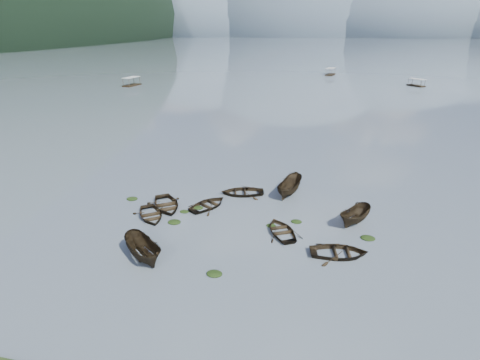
% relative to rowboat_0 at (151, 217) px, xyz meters
% --- Properties ---
extents(ground_plane, '(2400.00, 2400.00, 0.00)m').
position_rel_rowboat_0_xyz_m(ground_plane, '(7.32, -5.93, 0.00)').
color(ground_plane, '#545F69').
extents(haze_mtn_a, '(520.00, 520.00, 280.00)m').
position_rel_rowboat_0_xyz_m(haze_mtn_a, '(-252.68, 894.07, 0.00)').
color(haze_mtn_a, '#475666').
rests_on(haze_mtn_a, ground).
extents(haze_mtn_b, '(520.00, 520.00, 340.00)m').
position_rel_rowboat_0_xyz_m(haze_mtn_b, '(-52.68, 894.07, 0.00)').
color(haze_mtn_b, '#475666').
rests_on(haze_mtn_b, ground).
extents(haze_mtn_c, '(520.00, 520.00, 260.00)m').
position_rel_rowboat_0_xyz_m(haze_mtn_c, '(147.32, 894.07, 0.00)').
color(haze_mtn_c, '#475666').
rests_on(haze_mtn_c, ground).
extents(haze_mtn_d, '(520.00, 520.00, 220.00)m').
position_rel_rowboat_0_xyz_m(haze_mtn_d, '(327.32, 894.07, 0.00)').
color(haze_mtn_d, '#475666').
rests_on(haze_mtn_d, ground).
extents(rowboat_0, '(5.00, 5.29, 0.89)m').
position_rel_rowboat_0_xyz_m(rowboat_0, '(0.00, 0.00, 0.00)').
color(rowboat_0, black).
rests_on(rowboat_0, ground).
extents(rowboat_1, '(4.83, 5.24, 0.88)m').
position_rel_rowboat_0_xyz_m(rowboat_1, '(4.69, 3.25, 0.00)').
color(rowboat_1, black).
rests_on(rowboat_1, ground).
extents(rowboat_2, '(4.98, 4.72, 1.93)m').
position_rel_rowboat_0_xyz_m(rowboat_2, '(2.41, -6.45, 0.00)').
color(rowboat_2, black).
rests_on(rowboat_2, ground).
extents(rowboat_3, '(4.53, 5.05, 0.86)m').
position_rel_rowboat_0_xyz_m(rowboat_3, '(12.40, -0.30, 0.00)').
color(rowboat_3, black).
rests_on(rowboat_3, ground).
extents(rowboat_4, '(5.03, 3.95, 0.94)m').
position_rel_rowboat_0_xyz_m(rowboat_4, '(17.19, -2.83, 0.00)').
color(rowboat_4, black).
rests_on(rowboat_4, ground).
extents(rowboat_5, '(3.82, 4.68, 1.73)m').
position_rel_rowboat_0_xyz_m(rowboat_5, '(18.76, 2.89, 0.00)').
color(rowboat_5, black).
rests_on(rowboat_5, ground).
extents(rowboat_6, '(5.58, 5.94, 1.00)m').
position_rel_rowboat_0_xyz_m(rowboat_6, '(0.64, 2.25, 0.00)').
color(rowboat_6, black).
rests_on(rowboat_6, ground).
extents(rowboat_7, '(5.22, 4.26, 0.95)m').
position_rel_rowboat_0_xyz_m(rowboat_7, '(7.37, 6.97, 0.00)').
color(rowboat_7, black).
rests_on(rowboat_7, ground).
extents(rowboat_8, '(3.09, 5.30, 1.92)m').
position_rel_rowboat_0_xyz_m(rowboat_8, '(12.27, 8.17, 0.00)').
color(rowboat_8, black).
rests_on(rowboat_8, ground).
extents(weed_clump_0, '(1.23, 1.00, 0.27)m').
position_rel_rowboat_0_xyz_m(weed_clump_0, '(2.55, -0.55, 0.00)').
color(weed_clump_0, black).
rests_on(weed_clump_0, ground).
extents(weed_clump_1, '(0.93, 0.74, 0.20)m').
position_rel_rowboat_0_xyz_m(weed_clump_1, '(2.72, 1.69, 0.00)').
color(weed_clump_1, black).
rests_on(weed_clump_1, ground).
extents(weed_clump_2, '(1.19, 0.95, 0.26)m').
position_rel_rowboat_0_xyz_m(weed_clump_2, '(8.27, -7.26, 0.00)').
color(weed_clump_2, black).
rests_on(weed_clump_2, ground).
extents(weed_clump_3, '(0.88, 0.74, 0.20)m').
position_rel_rowboat_0_xyz_m(weed_clump_3, '(11.33, 0.70, 0.00)').
color(weed_clump_3, black).
rests_on(weed_clump_3, ground).
extents(weed_clump_4, '(1.23, 0.98, 0.26)m').
position_rel_rowboat_0_xyz_m(weed_clump_4, '(19.68, 0.26, 0.00)').
color(weed_clump_4, black).
rests_on(weed_clump_4, ground).
extents(weed_clump_5, '(1.18, 0.96, 0.25)m').
position_rel_rowboat_0_xyz_m(weed_clump_5, '(-3.60, 3.28, 0.00)').
color(weed_clump_5, black).
rests_on(weed_clump_5, ground).
extents(weed_clump_6, '(1.04, 0.87, 0.22)m').
position_rel_rowboat_0_xyz_m(weed_clump_6, '(3.78, 2.74, 0.00)').
color(weed_clump_6, black).
rests_on(weed_clump_6, ground).
extents(weed_clump_7, '(1.03, 0.82, 0.22)m').
position_rel_rowboat_0_xyz_m(weed_clump_7, '(13.53, 1.93, 0.00)').
color(weed_clump_7, black).
rests_on(weed_clump_7, ground).
extents(pontoon_left, '(3.47, 6.72, 2.47)m').
position_rel_rowboat_0_xyz_m(pontoon_left, '(-41.87, 78.05, 0.00)').
color(pontoon_left, black).
rests_on(pontoon_left, ground).
extents(pontoon_centre, '(4.02, 6.79, 2.44)m').
position_rel_rowboat_0_xyz_m(pontoon_centre, '(17.58, 119.15, 0.00)').
color(pontoon_centre, black).
rests_on(pontoon_centre, ground).
extents(pontoon_right, '(5.04, 5.52, 2.03)m').
position_rel_rowboat_0_xyz_m(pontoon_right, '(42.83, 95.77, 0.00)').
color(pontoon_right, black).
rests_on(pontoon_right, ground).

